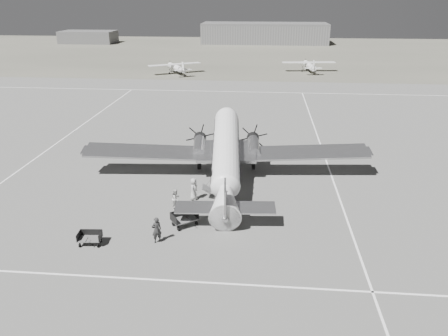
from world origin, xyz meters
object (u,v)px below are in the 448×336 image
(hangar_main, at_px, (265,33))
(baggage_cart_far, at_px, (90,238))
(light_plane_left, at_px, (176,68))
(light_plane_right, at_px, (309,66))
(shed_secondary, at_px, (88,37))
(dc3_airliner, at_px, (226,156))
(baggage_cart_near, at_px, (185,219))
(ramp_agent, at_px, (176,199))
(passenger, at_px, (194,189))
(ground_crew, at_px, (157,230))

(hangar_main, bearing_deg, baggage_cart_far, -94.84)
(light_plane_left, distance_m, light_plane_right, 28.70)
(shed_secondary, relative_size, dc3_airliner, 0.67)
(dc3_airliner, xyz_separation_m, baggage_cart_near, (-2.34, -8.17, -2.01))
(shed_secondary, bearing_deg, baggage_cart_near, -65.83)
(ramp_agent, bearing_deg, baggage_cart_near, -134.85)
(ramp_agent, bearing_deg, shed_secondary, 46.28)
(light_plane_right, bearing_deg, shed_secondary, 136.07)
(dc3_airliner, height_order, light_plane_right, dc3_airliner)
(hangar_main, height_order, baggage_cart_near, hangar_main)
(passenger, bearing_deg, light_plane_left, 23.00)
(baggage_cart_far, bearing_deg, baggage_cart_near, 23.48)
(ground_crew, bearing_deg, dc3_airliner, -143.22)
(baggage_cart_far, relative_size, passenger, 0.86)
(light_plane_left, height_order, baggage_cart_far, light_plane_left)
(light_plane_right, xyz_separation_m, baggage_cart_near, (-15.06, -69.26, -0.65))
(light_plane_right, height_order, ground_crew, light_plane_right)
(light_plane_left, distance_m, ground_crew, 67.46)
(hangar_main, relative_size, shed_secondary, 2.33)
(shed_secondary, distance_m, ramp_agent, 131.18)
(shed_secondary, bearing_deg, dc3_airliner, -63.37)
(shed_secondary, relative_size, light_plane_left, 1.57)
(light_plane_right, height_order, baggage_cart_far, light_plane_right)
(hangar_main, height_order, shed_secondary, hangar_main)
(dc3_airliner, bearing_deg, shed_secondary, 112.11)
(hangar_main, distance_m, baggage_cart_far, 130.99)
(light_plane_left, height_order, ramp_agent, light_plane_left)
(dc3_airliner, distance_m, light_plane_left, 57.97)
(light_plane_right, distance_m, ramp_agent, 68.51)
(dc3_airliner, relative_size, baggage_cart_near, 13.80)
(hangar_main, xyz_separation_m, ramp_agent, (-6.24, -124.65, -2.46))
(hangar_main, xyz_separation_m, dc3_airliner, (-2.75, -119.18, -0.75))
(light_plane_left, bearing_deg, ground_crew, -110.86)
(hangar_main, xyz_separation_m, light_plane_left, (-18.24, -63.34, -2.11))
(baggage_cart_far, bearing_deg, light_plane_left, 91.78)
(dc3_airliner, xyz_separation_m, light_plane_left, (-15.49, 55.84, -1.37))
(baggage_cart_near, bearing_deg, hangar_main, 50.91)
(light_plane_right, bearing_deg, dc3_airliner, -108.51)
(baggage_cart_far, bearing_deg, ground_crew, 4.66)
(hangar_main, distance_m, dc3_airliner, 119.21)
(dc3_airliner, xyz_separation_m, light_plane_right, (12.72, 61.10, -1.36))
(dc3_airliner, distance_m, light_plane_right, 62.42)
(light_plane_left, height_order, baggage_cart_near, light_plane_left)
(passenger, bearing_deg, light_plane_right, -2.52)
(baggage_cart_far, bearing_deg, passenger, 47.44)
(hangar_main, bearing_deg, baggage_cart_near, -92.29)
(hangar_main, relative_size, baggage_cart_far, 25.88)
(passenger, bearing_deg, baggage_cart_far, 152.33)
(light_plane_left, height_order, ground_crew, light_plane_left)
(light_plane_right, bearing_deg, baggage_cart_far, -112.94)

